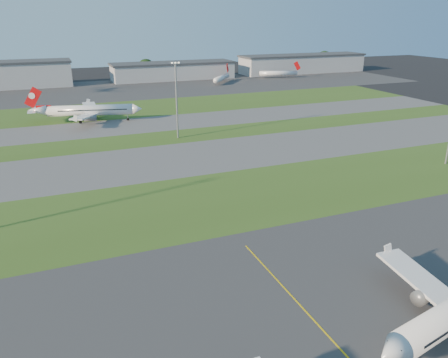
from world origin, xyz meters
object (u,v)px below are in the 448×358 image
airliner_taxiing (89,111)px  mini_jet_far (279,73)px  light_mast_centre (176,95)px  mini_jet_near (222,78)px

airliner_taxiing → mini_jet_far: airliner_taxiing is taller
airliner_taxiing → light_mast_centre: size_ratio=1.57×
airliner_taxiing → light_mast_centre: bearing=137.6°
light_mast_centre → mini_jet_far: bearing=49.3°
mini_jet_far → mini_jet_near: bearing=-154.6°
mini_jet_near → light_mast_centre: light_mast_centre is taller
airliner_taxiing → light_mast_centre: (25.40, -37.29, 10.32)m
mini_jet_far → airliner_taxiing: bearing=-131.0°
mini_jet_far → light_mast_centre: (-108.32, -125.89, 11.53)m
mini_jet_near → light_mast_centre: (-63.50, -118.11, 11.53)m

